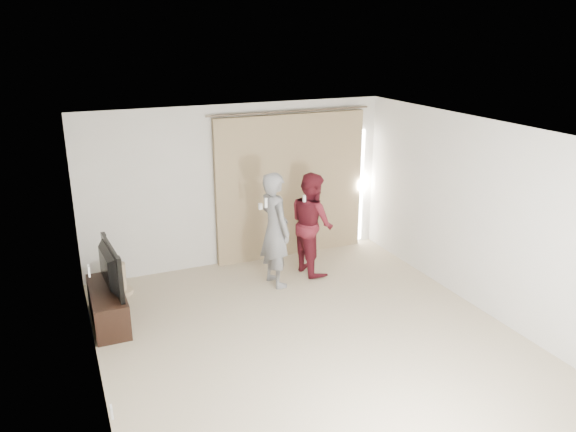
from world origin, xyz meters
The scene contains 10 objects.
floor centered at (0.00, 0.00, 0.00)m, with size 5.50×5.50×0.00m, color #C1B091.
wall_back centered at (0.00, 2.75, 1.30)m, with size 5.00×0.04×2.60m, color beige.
wall_left centered at (-2.50, 0.00, 1.30)m, with size 0.04×5.50×2.60m.
ceiling centered at (0.00, 0.00, 2.60)m, with size 5.00×5.50×0.01m, color silver.
curtain centered at (0.91, 2.68, 1.20)m, with size 2.80×0.11×2.46m.
tv_console centered at (-2.27, 1.44, 0.23)m, with size 0.42×1.22×0.47m, color black.
tv centered at (-2.27, 1.44, 0.77)m, with size 1.06×0.14×0.61m, color black.
scratching_post centered at (-2.02, 2.24, 0.19)m, with size 0.36×0.36×0.47m.
person_man centered at (0.20, 1.66, 0.87)m, with size 0.50×0.69×1.75m.
person_woman centered at (0.91, 1.88, 0.81)m, with size 0.67×0.83×1.62m.
Camera 1 is at (-2.70, -5.57, 3.69)m, focal length 35.00 mm.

